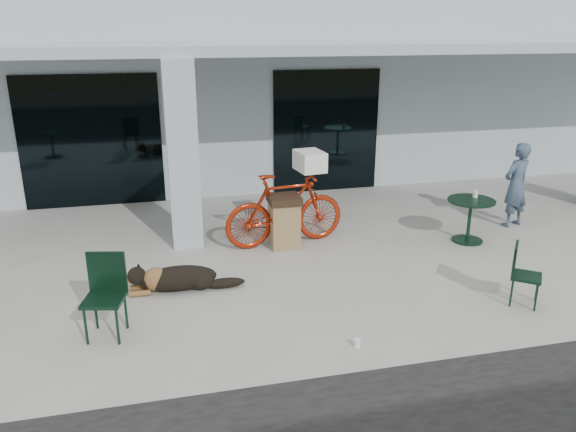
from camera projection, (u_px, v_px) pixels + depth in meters
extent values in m
plane|color=#A7A69E|center=(306.00, 293.00, 7.97)|extent=(80.00, 80.00, 0.00)
cube|color=#A6B6BC|center=(224.00, 78.00, 15.07)|extent=(22.00, 7.00, 4.50)
cube|color=black|center=(91.00, 142.00, 11.42)|extent=(2.80, 0.06, 2.70)
cube|color=black|center=(326.00, 132.00, 12.51)|extent=(2.40, 0.06, 2.70)
cube|color=#A6B6BC|center=(183.00, 156.00, 9.26)|extent=(0.50, 0.50, 3.12)
cube|color=#A6B6BC|center=(256.00, 48.00, 10.25)|extent=(22.00, 2.80, 0.18)
imported|color=#9B240C|center=(285.00, 209.00, 9.55)|extent=(2.18, 0.87, 1.27)
cube|color=white|center=(310.00, 161.00, 9.44)|extent=(0.49, 0.61, 0.33)
cylinder|color=white|center=(357.00, 343.00, 6.63)|extent=(0.10, 0.10, 0.10)
imported|color=#3A4C62|center=(516.00, 185.00, 10.40)|extent=(0.67, 0.54, 1.59)
cylinder|color=white|center=(475.00, 194.00, 9.75)|extent=(0.10, 0.10, 0.12)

